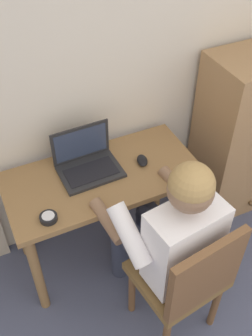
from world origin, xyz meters
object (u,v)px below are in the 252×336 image
at_px(desk, 103,190).
at_px(laptop, 87,162).
at_px(computer_mouse, 142,160).
at_px(person_seated, 167,231).
at_px(dresser, 245,135).
at_px(chair, 186,279).
at_px(desk_clock, 48,218).

bearing_deg(desk, laptop, 122.13).
distance_m(laptop, computer_mouse, 0.32).
bearing_deg(person_seated, dresser, 30.84).
relative_size(chair, laptop, 2.57).
distance_m(desk, chair, 0.69).
distance_m(person_seated, desk_clock, 0.59).
bearing_deg(desk_clock, desk, 26.53).
distance_m(dresser, desk_clock, 1.46).
xyz_separation_m(desk, dresser, (1.07, 0.07, -0.00)).
bearing_deg(chair, computer_mouse, 83.22).
xyz_separation_m(chair, desk_clock, (-0.54, 0.48, 0.22)).
bearing_deg(desk, desk_clock, -153.47).
bearing_deg(person_seated, computer_mouse, 78.07).
bearing_deg(person_seated, laptop, 109.72).
bearing_deg(computer_mouse, laptop, -179.52).
xyz_separation_m(dresser, chair, (-0.90, -0.73, -0.08)).
height_order(person_seated, laptop, person_seated).
distance_m(chair, desk_clock, 0.75).
bearing_deg(person_seated, chair, -82.98).
relative_size(desk, laptop, 3.16).
height_order(desk, computer_mouse, computer_mouse).
xyz_separation_m(desk, desk_clock, (-0.36, -0.18, 0.14)).
xyz_separation_m(person_seated, laptop, (-0.20, 0.57, 0.08)).
relative_size(desk, desk_clock, 12.19).
distance_m(desk, dresser, 1.07).
bearing_deg(computer_mouse, dresser, 21.57).
relative_size(laptop, computer_mouse, 3.47).
bearing_deg(laptop, chair, -73.25).
relative_size(chair, desk_clock, 9.91).
xyz_separation_m(computer_mouse, desk_clock, (-0.61, -0.18, -0.00)).
relative_size(desk, computer_mouse, 10.97).
height_order(laptop, desk_clock, laptop).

